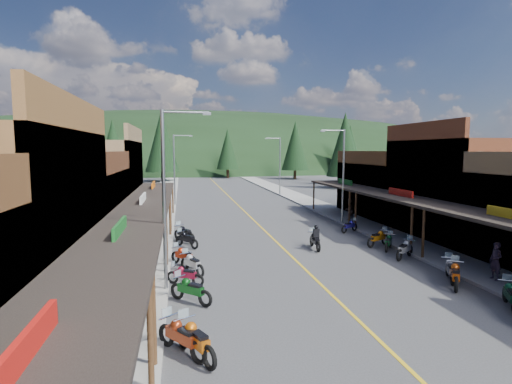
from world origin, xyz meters
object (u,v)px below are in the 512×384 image
pine_11 (345,145)px  bike_west_8 (187,239)px  pine_1 (100,146)px  bike_west_2 (195,338)px  pine_3 (228,149)px  shop_east_2 (465,189)px  pedestrian_east_a (496,261)px  pedestrian_east_b (349,209)px  bike_west_7 (184,255)px  pine_0 (5,149)px  shop_east_3 (394,189)px  rider_on_bike (315,239)px  pine_8 (74,152)px  bike_west_5 (185,274)px  shop_west_3 (90,184)px  bike_east_6 (405,248)px  bike_east_9 (350,225)px  bike_east_4 (455,274)px  bike_west_6 (192,263)px  pine_6 (403,149)px  streetlight_3 (279,163)px  pine_10 (113,147)px  streetlight_0 (167,192)px  pine_4 (295,146)px  streetlight_1 (176,166)px  shop_west_2 (56,213)px  bike_east_3 (511,294)px  pine_2 (162,141)px  bike_west_4 (191,289)px  bike_east_7 (389,241)px  pine_9 (350,150)px  bike_west_3 (181,335)px  pine_7 (68,146)px  bike_east_8 (378,237)px  bike_west_9 (184,233)px

pine_11 → bike_west_8: pine_11 is taller
pine_1 → bike_west_2: bearing=-77.6°
pine_3 → shop_east_2: bearing=-81.3°
pedestrian_east_a → pedestrian_east_b: (-0.11, 16.57, 0.03)m
bike_west_7 → pine_0: bearing=79.0°
shop_east_3 → rider_on_bike: (-11.83, -11.25, -1.88)m
pine_11 → pine_0: bearing=158.2°
bike_west_2 → pine_8: bearing=79.9°
bike_west_5 → shop_west_3: bearing=53.3°
bike_west_5 → bike_east_6: bearing=-50.8°
pine_0 → pedestrian_east_b: 71.83m
bike_east_9 → pedestrian_east_a: (1.94, -12.28, 0.53)m
bike_east_4 → bike_west_6: bearing=-165.3°
pine_6 → streetlight_3: bearing=-139.0°
pine_10 → shop_east_3: bearing=-50.6°
streetlight_0 → pine_4: (24.95, 66.00, 2.78)m
streetlight_1 → bike_east_6: size_ratio=3.71×
shop_west_2 → pine_6: bearing=46.2°
pine_8 → rider_on_bike: size_ratio=4.59×
pedestrian_east_b → bike_east_6: bearing=54.7°
pine_3 → bike_east_3: (2.38, -76.51, -5.89)m
streetlight_0 → bike_west_6: streetlight_0 is taller
streetlight_1 → streetlight_3: size_ratio=1.00×
bike_east_3 → bike_west_5: bearing=-171.8°
pine_4 → bike_west_2: 76.23m
pine_2 → streetlight_1: bearing=-85.2°
streetlight_3 → pine_10: (-24.95, 20.00, 2.32)m
streetlight_0 → bike_west_4: bearing=-60.3°
pine_4 → bike_east_7: bearing=-100.8°
bike_east_9 → shop_east_2: bearing=38.0°
bike_west_7 → pedestrian_east_b: size_ratio=1.08×
bike_west_6 → pedestrian_east_b: (14.00, 12.59, 0.49)m
bike_west_4 → bike_west_8: bike_west_4 is taller
pine_1 → pine_2: (14.00, -12.00, 0.75)m
shop_west_3 → pine_9: (37.78, 33.70, 2.86)m
bike_west_3 → bike_east_6: size_ratio=1.04×
bike_west_6 → pedestrian_east_a: size_ratio=1.15×
bike_west_8 → rider_on_bike: 8.25m
streetlight_1 → bike_east_7: bearing=-59.8°
shop_west_3 → pedestrian_east_a: bearing=-40.7°
pine_7 → bike_east_8: (38.25, -75.95, -6.63)m
pine_1 → bike_west_9: 69.06m
pedestrian_east_b → streetlight_1: bearing=-67.7°
pine_9 → bike_west_5: pine_9 is taller
bike_west_6 → bike_east_3: 14.05m
bike_east_4 → pine_6: bearing=95.0°
bike_east_4 → pine_8: bearing=154.5°
bike_west_8 → bike_east_6: size_ratio=0.96×
bike_west_3 → bike_east_8: (12.68, 11.80, -0.03)m
shop_east_3 → streetlight_0: bearing=-140.1°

